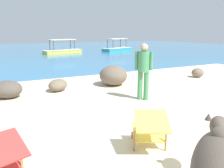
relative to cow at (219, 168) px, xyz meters
The scene contains 11 objects.
sand_beach 1.99m from the cow, 39.73° to the left, with size 18.00×14.00×0.04m, color beige.
water_surface 23.25m from the cow, 86.45° to the left, with size 60.00×36.00×0.03m, color teal.
cow is the anchor object (origin of this frame).
deck_chair_near 1.60m from the cow, 77.51° to the left, with size 0.83×0.92×0.68m.
person_standing 4.40m from the cow, 64.57° to the left, with size 0.40×0.37×1.62m.
shore_rock_large 6.16m from the cow, 105.19° to the left, with size 0.85×0.72×0.53m, color brown.
shore_rock_medium 8.19m from the cow, 43.55° to the left, with size 0.54×0.48×0.40m, color #756651.
shore_rock_small 6.31m from the cow, 71.80° to the left, with size 1.08×1.02×0.73m, color #6B5B4C.
shore_rock_flat 6.12m from the cow, 90.60° to the left, with size 0.77×0.57×0.39m, color #756651.
boat_yellow 20.32m from the cow, 79.19° to the left, with size 3.84×1.96×1.29m.
boat_teal 22.36m from the cow, 64.14° to the left, with size 3.84×2.43×1.29m.
Camera 1 is at (-3.23, -2.43, 1.96)m, focal length 36.03 mm.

